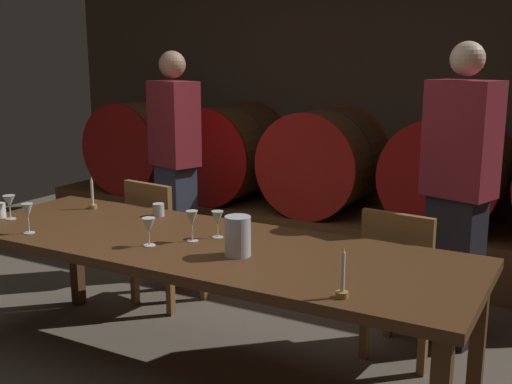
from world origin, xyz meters
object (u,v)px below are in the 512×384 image
wine_barrel_far_left (146,145)px  wine_barrel_right (448,171)px  candle_right (342,283)px  candle_left (92,200)px  wine_glass_far_left (9,202)px  cup_right (159,210)px  wine_barrel_center (324,160)px  chair_right (402,278)px  pitcher (238,236)px  guest_left (175,162)px  wine_barrel_left (228,152)px  wine_glass_left (28,212)px  wine_glass_right (192,220)px  chair_left (161,237)px  wine_glass_far_right (217,219)px  dining_table (202,253)px  wine_glass_center (149,226)px  guest_right (458,194)px

wine_barrel_far_left → wine_barrel_right: 2.91m
candle_right → wine_barrel_far_left: bearing=139.9°
candle_left → wine_glass_far_left: (-0.24, -0.43, 0.05)m
candle_left → cup_right: (0.48, 0.05, -0.02)m
wine_barrel_center → wine_glass_far_left: wine_barrel_center is taller
wine_glass_far_left → wine_barrel_center: bearing=67.5°
candle_left → candle_right: bearing=-18.2°
wine_barrel_right → wine_glass_far_left: (-2.00, -2.38, 0.02)m
chair_right → pitcher: size_ratio=4.54×
guest_left → cup_right: bearing=140.8°
wine_barrel_left → pitcher: 2.75m
pitcher → wine_glass_left: bearing=-169.7°
wine_barrel_left → wine_glass_right: size_ratio=5.35×
candle_right → wine_glass_right: bearing=160.0°
chair_left → chair_right: bearing=-172.7°
wine_barrel_right → guest_left: (-1.88, -0.92, 0.05)m
candle_left → wine_glass_left: bearing=-80.8°
chair_right → candle_right: bearing=98.3°
chair_right → wine_barrel_far_left: bearing=-21.0°
wine_barrel_left → wine_barrel_right: same height
chair_left → candle_left: 0.56m
candle_right → wine_glass_left: (-1.82, 0.04, 0.06)m
wine_barrel_center → guest_left: bearing=-133.1°
chair_left → wine_barrel_left: bearing=-68.6°
wine_barrel_far_left → wine_glass_far_right: bearing=-44.1°
dining_table → pitcher: bearing=-20.2°
wine_barrel_left → wine_glass_right: bearing=-62.8°
wine_barrel_right → candle_left: (-1.77, -1.95, -0.03)m
wine_barrel_right → wine_glass_right: size_ratio=5.35×
guest_left → cup_right: size_ratio=22.81×
chair_right → wine_glass_center: (-1.06, -0.87, 0.37)m
wine_barrel_center → dining_table: (0.26, -2.22, -0.14)m
guest_right → cup_right: size_ratio=23.36×
wine_barrel_far_left → chair_left: wine_barrel_far_left is taller
wine_barrel_center → wine_glass_far_right: bearing=-82.3°
candle_left → wine_glass_right: (0.95, -0.28, 0.06)m
wine_glass_far_right → cup_right: (-0.55, 0.21, -0.06)m
wine_glass_center → chair_left: bearing=125.0°
cup_right → dining_table: bearing=-31.3°
wine_barrel_center → wine_barrel_left: bearing=180.0°
candle_right → wine_glass_center: candle_right is taller
chair_left → chair_right: size_ratio=1.00×
pitcher → dining_table: bearing=159.8°
wine_glass_left → wine_glass_right: 0.91m
wine_glass_far_left → pitcher: bearing=2.3°
wine_barrel_far_left → candle_left: wine_barrel_far_left is taller
cup_right → guest_right: bearing=25.5°
dining_table → candle_left: bearing=165.0°
wine_glass_center → cup_right: bearing=123.3°
wine_glass_center → pitcher: bearing=9.7°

